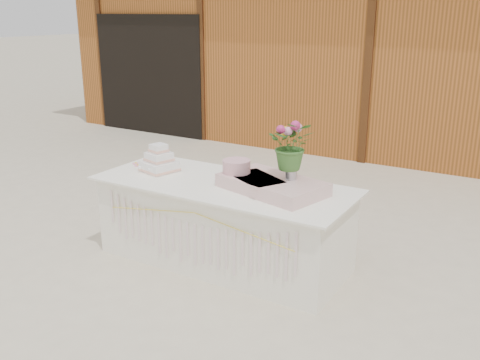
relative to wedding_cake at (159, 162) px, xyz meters
name	(u,v)px	position (x,y,z in m)	size (l,w,h in m)	color
ground	(224,260)	(0.74, -0.01, -0.86)	(80.00, 80.00, 0.00)	beige
barn	(404,45)	(0.73, 5.99, 0.81)	(12.60, 4.60, 3.30)	#A85823
cake_table	(223,223)	(0.74, -0.01, -0.47)	(2.40, 1.00, 0.77)	white
wedding_cake	(159,162)	(0.00, 0.00, 0.00)	(0.37, 0.37, 0.27)	white
pink_cake_stand	(236,171)	(0.86, 0.03, 0.04)	(0.32, 0.32, 0.23)	white
satin_runner	(272,185)	(1.22, 0.03, -0.03)	(0.90, 0.52, 0.11)	beige
flower_vase	(291,172)	(1.36, 0.10, 0.09)	(0.10, 0.10, 0.14)	#B6B6BB
bouquet	(292,139)	(1.36, 0.10, 0.37)	(0.38, 0.33, 0.43)	#3A6B2B
loose_flowers	(144,163)	(-0.31, 0.12, -0.08)	(0.15, 0.35, 0.02)	pink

